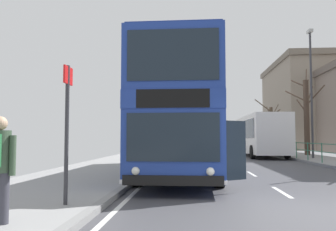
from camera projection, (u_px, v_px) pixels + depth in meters
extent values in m
cube|color=#46464B|center=(315.00, 214.00, 6.88)|extent=(8.40, 140.00, 0.06)
cube|color=silver|center=(282.00, 192.00, 9.47)|extent=(0.12, 2.00, 0.00)
cube|color=silver|center=(252.00, 174.00, 14.25)|extent=(0.12, 2.00, 0.00)
cube|color=silver|center=(237.00, 165.00, 19.03)|extent=(0.12, 2.00, 0.00)
cube|color=silver|center=(228.00, 159.00, 23.81)|extent=(0.12, 2.00, 0.00)
cube|color=silver|center=(222.00, 156.00, 28.59)|extent=(0.12, 2.00, 0.00)
cube|color=silver|center=(218.00, 153.00, 33.37)|extent=(0.12, 2.00, 0.00)
cube|color=silver|center=(214.00, 151.00, 38.15)|extent=(0.12, 2.00, 0.00)
cube|color=silver|center=(212.00, 150.00, 42.93)|extent=(0.12, 2.00, 0.00)
cube|color=silver|center=(210.00, 149.00, 47.70)|extent=(0.12, 2.00, 0.00)
cube|color=silver|center=(208.00, 148.00, 52.48)|extent=(0.12, 2.00, 0.00)
cube|color=silver|center=(207.00, 147.00, 57.26)|extent=(0.12, 2.00, 0.00)
cube|color=silver|center=(117.00, 209.00, 7.15)|extent=(0.12, 133.00, 0.00)
cube|color=gray|center=(100.00, 206.00, 7.18)|extent=(0.20, 140.00, 0.14)
cube|color=gray|center=(1.00, 205.00, 7.33)|extent=(4.00, 140.00, 0.14)
cube|color=navy|center=(183.00, 143.00, 13.87)|extent=(2.73, 11.05, 1.82)
cube|color=navy|center=(183.00, 114.00, 13.94)|extent=(2.75, 11.11, 0.48)
cube|color=navy|center=(183.00, 87.00, 14.01)|extent=(2.73, 11.05, 1.66)
cube|color=navy|center=(183.00, 66.00, 14.06)|extent=(2.65, 10.72, 0.08)
cube|color=#19232D|center=(173.00, 137.00, 8.39)|extent=(2.24, 0.07, 1.17)
cube|color=black|center=(173.00, 98.00, 8.45)|extent=(1.78, 0.06, 0.46)
cube|color=#19232D|center=(173.00, 55.00, 8.52)|extent=(2.24, 0.07, 1.26)
cube|color=black|center=(173.00, 181.00, 8.32)|extent=(2.42, 0.12, 0.24)
cube|color=silver|center=(183.00, 165.00, 13.81)|extent=(2.76, 11.11, 0.10)
cube|color=#19232D|center=(215.00, 136.00, 14.05)|extent=(0.17, 8.59, 0.95)
cube|color=#19232D|center=(215.00, 85.00, 13.90)|extent=(0.19, 9.91, 1.00)
cube|color=#19232D|center=(152.00, 137.00, 14.27)|extent=(0.17, 8.59, 0.95)
cube|color=#19232D|center=(151.00, 86.00, 14.12)|extent=(0.19, 9.91, 1.00)
sphere|color=white|center=(210.00, 172.00, 8.25)|extent=(0.20, 0.20, 0.20)
sphere|color=white|center=(136.00, 171.00, 8.40)|extent=(0.20, 0.20, 0.20)
cube|color=#19232D|center=(234.00, 150.00, 9.30)|extent=(0.69, 0.48, 1.57)
cube|color=black|center=(220.00, 150.00, 9.62)|extent=(0.12, 0.90, 1.57)
cylinder|color=black|center=(219.00, 170.00, 10.43)|extent=(0.32, 1.05, 1.04)
cylinder|color=black|center=(138.00, 169.00, 10.64)|extent=(0.32, 1.05, 1.04)
cylinder|color=black|center=(211.00, 157.00, 17.30)|extent=(0.32, 1.05, 1.04)
cylinder|color=black|center=(162.00, 157.00, 17.51)|extent=(0.32, 1.05, 1.04)
cube|color=white|center=(260.00, 134.00, 27.79)|extent=(2.50, 10.46, 2.83)
cube|color=#19232D|center=(244.00, 129.00, 27.90)|extent=(0.04, 8.89, 1.36)
cube|color=#19232D|center=(276.00, 129.00, 27.73)|extent=(0.04, 8.89, 1.36)
cube|color=#19232D|center=(249.00, 132.00, 33.03)|extent=(2.13, 0.03, 1.70)
cylinder|color=black|center=(240.00, 149.00, 31.01)|extent=(0.28, 0.96, 0.96)
cylinder|color=black|center=(267.00, 149.00, 30.84)|extent=(0.28, 0.96, 0.96)
cylinder|color=black|center=(253.00, 152.00, 24.38)|extent=(0.28, 0.96, 0.96)
cylinder|color=black|center=(287.00, 152.00, 24.21)|extent=(0.28, 0.96, 0.96)
cylinder|color=#236B4C|center=(322.00, 153.00, 18.58)|extent=(0.05, 0.05, 1.06)
cylinder|color=#236B4C|center=(308.00, 151.00, 20.84)|extent=(0.05, 0.05, 1.06)
cylinder|color=#236B4C|center=(296.00, 150.00, 23.10)|extent=(0.05, 0.05, 1.06)
cylinder|color=#236B4C|center=(287.00, 149.00, 25.36)|extent=(0.05, 0.05, 1.06)
cylinder|color=#236B4C|center=(279.00, 148.00, 27.62)|extent=(0.05, 0.05, 1.06)
cylinder|color=#236B4C|center=(273.00, 147.00, 29.88)|extent=(0.05, 0.05, 1.06)
cylinder|color=#236B4C|center=(267.00, 147.00, 32.14)|extent=(0.05, 0.05, 1.06)
cylinder|color=#236B4C|center=(262.00, 146.00, 34.40)|extent=(0.05, 0.05, 1.06)
cylinder|color=#236B4C|center=(308.00, 143.00, 20.87)|extent=(0.04, 27.23, 0.04)
cylinder|color=#236B4C|center=(308.00, 150.00, 20.85)|extent=(0.04, 27.23, 0.04)
cylinder|color=#383842|center=(4.00, 197.00, 5.41)|extent=(0.17, 0.17, 0.82)
cylinder|color=#384C38|center=(13.00, 155.00, 5.44)|extent=(0.10, 0.10, 0.62)
sphere|color=tan|center=(0.00, 123.00, 5.49)|extent=(0.23, 0.23, 0.22)
cylinder|color=#2D2D33|center=(67.00, 134.00, 7.04)|extent=(0.08, 0.08, 2.79)
cube|color=red|center=(68.00, 75.00, 7.14)|extent=(0.04, 0.44, 0.36)
cylinder|color=#38383D|center=(311.00, 95.00, 23.34)|extent=(0.14, 0.14, 8.36)
cube|color=#B2B2AD|center=(310.00, 31.00, 23.61)|extent=(0.28, 0.60, 0.20)
cylinder|color=#423328|center=(307.00, 117.00, 27.39)|extent=(0.42, 0.42, 5.86)
cylinder|color=#423328|center=(315.00, 95.00, 27.64)|extent=(1.67, 0.51, 1.72)
cylinder|color=#423328|center=(302.00, 106.00, 27.79)|extent=(0.65, 0.80, 1.18)
cylinder|color=#423328|center=(307.00, 86.00, 28.02)|extent=(0.63, 1.06, 1.19)
cylinder|color=#423328|center=(296.00, 96.00, 28.14)|extent=(1.37, 1.32, 1.05)
cylinder|color=#423328|center=(299.00, 84.00, 27.99)|extent=(0.99, 0.92, 0.74)
cylinder|color=#423328|center=(309.00, 97.00, 26.69)|extent=(0.10, 1.64, 1.43)
cylinder|color=#423328|center=(306.00, 81.00, 28.11)|extent=(0.54, 1.22, 2.07)
cylinder|color=#4C3D2D|center=(271.00, 129.00, 38.12)|extent=(0.35, 0.35, 4.66)
cylinder|color=#4C3D2D|center=(263.00, 106.00, 38.49)|extent=(1.74, 0.43, 1.46)
cylinder|color=#4C3D2D|center=(276.00, 113.00, 38.34)|extent=(1.15, 0.43, 0.89)
cylinder|color=#4C3D2D|center=(275.00, 111.00, 38.81)|extent=(1.18, 1.32, 1.64)
cylinder|color=#4C3D2D|center=(269.00, 113.00, 39.05)|extent=(0.18, 1.69, 1.50)
cube|color=gray|center=(314.00, 108.00, 47.51)|extent=(10.48, 16.09, 10.96)
cube|color=#6D6357|center=(313.00, 66.00, 47.88)|extent=(10.90, 16.73, 0.70)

